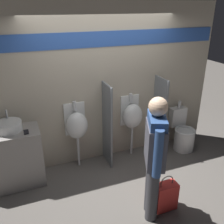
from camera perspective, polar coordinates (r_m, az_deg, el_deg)
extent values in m
plane|color=#5B5651|center=(4.39, 0.84, -13.52)|extent=(16.00, 16.00, 0.00)
cube|color=#B2A893|center=(4.26, -2.13, 5.85)|extent=(4.27, 0.06, 2.70)
cube|color=#2D56AD|center=(4.06, -2.12, 16.32)|extent=(4.18, 0.01, 0.24)
cube|color=gray|center=(4.18, -22.19, -9.95)|extent=(0.95, 0.50, 0.92)
cylinder|color=silver|center=(3.97, -22.63, -3.06)|extent=(0.39, 0.39, 0.14)
cylinder|color=silver|center=(4.04, -22.95, -0.49)|extent=(0.03, 0.03, 0.14)
cube|color=black|center=(3.86, -19.03, -4.33)|extent=(0.07, 0.14, 0.01)
cube|color=slate|center=(4.28, -1.09, -3.05)|extent=(0.03, 0.43, 1.46)
cube|color=slate|center=(4.70, 10.70, -0.95)|extent=(0.03, 0.43, 1.46)
cylinder|color=silver|center=(4.43, -7.67, -8.87)|extent=(0.04, 0.04, 0.57)
ellipsoid|color=silver|center=(4.18, -8.03, -3.11)|extent=(0.37, 0.27, 0.46)
cube|color=silver|center=(4.27, -8.52, -1.53)|extent=(0.35, 0.02, 0.57)
cylinder|color=silver|center=(4.14, -8.60, 1.41)|extent=(0.06, 0.06, 0.16)
cylinder|color=silver|center=(4.72, 4.52, -6.48)|extent=(0.04, 0.04, 0.57)
ellipsoid|color=silver|center=(4.50, 4.72, -0.99)|extent=(0.37, 0.27, 0.46)
cube|color=silver|center=(4.58, 4.02, 0.44)|extent=(0.35, 0.02, 0.57)
cylinder|color=silver|center=(4.46, 4.32, 3.23)|extent=(0.06, 0.06, 0.16)
cylinder|color=silver|center=(5.09, 16.14, -6.19)|extent=(0.39, 0.39, 0.40)
torus|color=silver|center=(5.00, 16.40, -4.10)|extent=(0.40, 0.40, 0.04)
cube|color=silver|center=(5.12, 14.74, -1.01)|extent=(0.32, 0.16, 0.38)
cylinder|color=silver|center=(5.01, 15.18, 1.70)|extent=(0.06, 0.06, 0.14)
cylinder|color=#3D3D42|center=(3.39, 9.19, -17.96)|extent=(0.15, 0.15, 0.82)
cylinder|color=#3D3D42|center=(3.52, 8.90, -16.21)|extent=(0.15, 0.15, 0.82)
cube|color=#2D4C84|center=(3.03, 9.92, -6.42)|extent=(0.34, 0.47, 0.65)
cube|color=#4C4C56|center=(3.06, 9.85, -7.27)|extent=(0.38, 0.50, 0.52)
cylinder|color=#2D4C84|center=(2.84, 10.47, -9.45)|extent=(0.10, 0.10, 0.60)
cylinder|color=#2D4C84|center=(3.26, 9.37, -4.78)|extent=(0.10, 0.10, 0.60)
sphere|color=beige|center=(2.84, 10.52, 1.23)|extent=(0.22, 0.22, 0.22)
cube|color=red|center=(3.70, 12.11, -18.32)|extent=(0.31, 0.17, 0.41)
torus|color=#4C4742|center=(3.55, 12.45, -15.37)|extent=(0.20, 0.01, 0.20)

